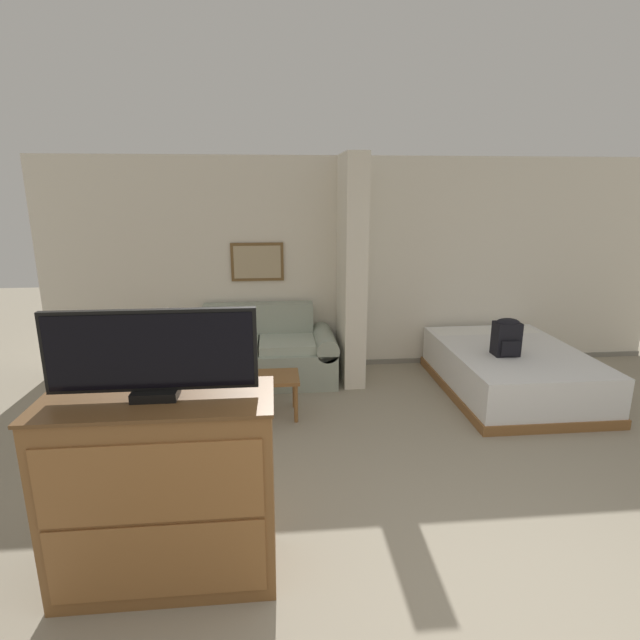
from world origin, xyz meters
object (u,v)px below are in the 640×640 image
at_px(tv_dresser, 164,491).
at_px(backpack, 507,336).
at_px(coffee_table, 259,381).
at_px(bed, 510,370).
at_px(couch, 259,354).
at_px(tv, 152,354).
at_px(table_lamp, 168,317).

distance_m(tv_dresser, backpack, 3.84).
height_order(coffee_table, bed, bed).
bearing_deg(backpack, couch, 162.71).
bearing_deg(couch, coffee_table, -88.85).
height_order(coffee_table, tv, tv).
bearing_deg(tv, table_lamp, 100.26).
height_order(table_lamp, bed, table_lamp).
height_order(tv, bed, tv).
bearing_deg(coffee_table, bed, 7.68).
bearing_deg(backpack, coffee_table, -176.21).
relative_size(tv_dresser, tv, 1.15).
xyz_separation_m(tv, backpack, (3.09, 2.28, -0.67)).
bearing_deg(bed, table_lamp, 171.61).
height_order(coffee_table, table_lamp, table_lamp).
bearing_deg(backpack, tv_dresser, -143.51).
height_order(couch, table_lamp, table_lamp).
xyz_separation_m(table_lamp, backpack, (3.64, -0.76, -0.10)).
xyz_separation_m(tv_dresser, tv, (0.00, 0.00, 0.82)).
bearing_deg(bed, couch, 167.63).
distance_m(couch, bed, 2.87).
bearing_deg(couch, tv_dresser, -98.39).
height_order(table_lamp, tv_dresser, tv_dresser).
bearing_deg(tv_dresser, couch, 81.61).
relative_size(coffee_table, tv, 0.72).
relative_size(coffee_table, backpack, 1.99).
relative_size(tv, bed, 0.55).
bearing_deg(tv_dresser, bed, 37.29).
relative_size(table_lamp, tv, 0.34).
xyz_separation_m(coffee_table, backpack, (2.61, 0.17, 0.34)).
bearing_deg(bed, coffee_table, -172.32).
bearing_deg(coffee_table, backpack, 3.79).
distance_m(table_lamp, tv_dresser, 3.11).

